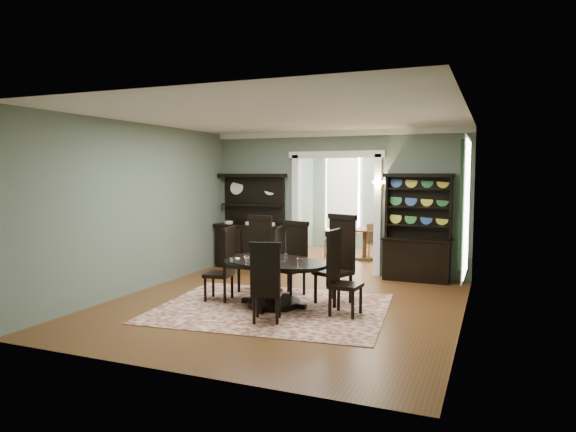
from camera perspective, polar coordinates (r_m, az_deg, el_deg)
name	(u,v)px	position (r m, az deg, el deg)	size (l,w,h in m)	color
room	(283,207)	(8.15, -0.61, 1.01)	(5.51, 6.01, 3.01)	brown
parlor	(365,196)	(13.37, 8.53, 2.20)	(3.51, 3.50, 3.01)	brown
doorway_trim	(336,196)	(10.92, 5.40, 2.18)	(2.08, 0.25, 2.57)	white
right_window	(465,206)	(8.41, 19.03, 1.02)	(0.15, 1.47, 2.12)	white
wall_sconce	(380,184)	(10.53, 10.14, 3.51)	(0.27, 0.21, 0.21)	#BE8E32
rug	(272,308)	(8.16, -1.80, -10.18)	(3.51, 2.81, 0.01)	maroon
dining_table	(273,274)	(8.16, -1.63, -6.50)	(2.16, 2.16, 0.74)	black
centerpiece	(271,257)	(8.12, -1.91, -4.52)	(1.24, 0.80, 0.20)	white
chair_far_left	(257,251)	(9.21, -3.42, -3.96)	(0.57, 0.55, 1.36)	black
chair_far_mid	(294,256)	(8.92, 0.63, -4.50)	(0.59, 0.58, 1.28)	black
chair_far_right	(338,256)	(8.41, 5.59, -4.50)	(0.69, 0.67, 1.45)	black
chair_end_left	(224,262)	(8.56, -7.08, -5.12)	(0.49, 0.51, 1.23)	black
chair_end_right	(339,270)	(7.70, 5.67, -6.04)	(0.48, 0.51, 1.28)	black
chair_near	(266,281)	(7.23, -2.46, -7.19)	(0.53, 0.52, 1.17)	black
sideboard	(251,235)	(11.47, -4.14, -2.12)	(1.62, 0.65, 2.10)	black
welsh_dresser	(417,242)	(10.41, 14.16, -2.80)	(1.36, 0.51, 2.11)	black
parlor_table	(365,240)	(12.64, 8.51, -2.61)	(0.82, 0.82, 0.76)	#5B331A
parlor_chair_left	(335,238)	(12.87, 5.25, -2.40)	(0.43, 0.42, 0.94)	#5B331A
parlor_chair_right	(375,241)	(12.38, 9.63, -2.80)	(0.43, 0.43, 0.91)	#5B331A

